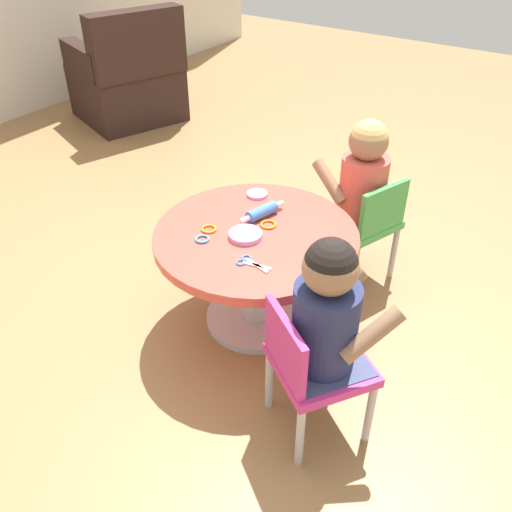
# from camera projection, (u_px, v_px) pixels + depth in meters

# --- Properties ---
(ground_plane) EXTENTS (10.00, 10.00, 0.00)m
(ground_plane) POSITION_uv_depth(u_px,v_px,m) (256.00, 319.00, 2.42)
(ground_plane) COLOR #9E7247
(craft_table) EXTENTS (0.82, 0.82, 0.46)m
(craft_table) POSITION_uv_depth(u_px,v_px,m) (256.00, 257.00, 2.22)
(craft_table) COLOR silver
(craft_table) RESTS_ON ground
(child_chair_left) EXTENTS (0.42, 0.42, 0.54)m
(child_chair_left) POSITION_uv_depth(u_px,v_px,m) (312.00, 365.00, 1.79)
(child_chair_left) COLOR #B7B7BC
(child_chair_left) RESTS_ON ground
(seated_child_left) EXTENTS (0.44, 0.42, 0.51)m
(seated_child_left) POSITION_uv_depth(u_px,v_px,m) (328.00, 310.00, 1.67)
(seated_child_left) COLOR #3F4772
(seated_child_left) RESTS_ON ground
(child_chair_right) EXTENTS (0.38, 0.38, 0.54)m
(child_chair_right) POSITION_uv_depth(u_px,v_px,m) (364.00, 223.00, 2.50)
(child_chair_right) COLOR #B7B7BC
(child_chair_right) RESTS_ON ground
(seated_child_right) EXTENTS (0.37, 0.42, 0.51)m
(seated_child_right) POSITION_uv_depth(u_px,v_px,m) (363.00, 175.00, 2.40)
(seated_child_right) COLOR #3F4772
(seated_child_right) RESTS_ON ground
(armchair_dark) EXTENTS (0.90, 0.91, 0.85)m
(armchair_dark) POSITION_uv_depth(u_px,v_px,m) (128.00, 80.00, 4.17)
(armchair_dark) COLOR black
(armchair_dark) RESTS_ON ground
(rolling_pin) EXTENTS (0.23, 0.08, 0.05)m
(rolling_pin) POSITION_uv_depth(u_px,v_px,m) (262.00, 212.00, 2.23)
(rolling_pin) COLOR #3F72CC
(rolling_pin) RESTS_ON craft_table
(craft_scissors) EXTENTS (0.07, 0.13, 0.01)m
(craft_scissors) POSITION_uv_depth(u_px,v_px,m) (249.00, 263.00, 1.98)
(craft_scissors) COLOR silver
(craft_scissors) RESTS_ON craft_table
(playdough_blob_0) EXTENTS (0.13, 0.13, 0.02)m
(playdough_blob_0) POSITION_uv_depth(u_px,v_px,m) (245.00, 235.00, 2.12)
(playdough_blob_0) COLOR #CC99E5
(playdough_blob_0) RESTS_ON craft_table
(playdough_blob_1) EXTENTS (0.09, 0.09, 0.01)m
(playdough_blob_1) POSITION_uv_depth(u_px,v_px,m) (257.00, 194.00, 2.39)
(playdough_blob_1) COLOR #CC99E5
(playdough_blob_1) RESTS_ON craft_table
(cookie_cutter_0) EXTENTS (0.06, 0.06, 0.01)m
(cookie_cutter_0) POSITION_uv_depth(u_px,v_px,m) (209.00, 229.00, 2.17)
(cookie_cutter_0) COLOR orange
(cookie_cutter_0) RESTS_ON craft_table
(cookie_cutter_1) EXTENTS (0.07, 0.07, 0.01)m
(cookie_cutter_1) POSITION_uv_depth(u_px,v_px,m) (268.00, 224.00, 2.19)
(cookie_cutter_1) COLOR orange
(cookie_cutter_1) RESTS_ON craft_table
(cookie_cutter_2) EXTENTS (0.06, 0.06, 0.01)m
(cookie_cutter_2) POSITION_uv_depth(u_px,v_px,m) (202.00, 239.00, 2.11)
(cookie_cutter_2) COLOR #3F99D8
(cookie_cutter_2) RESTS_ON craft_table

